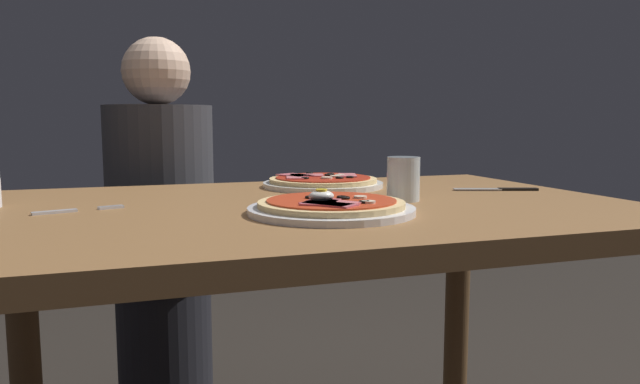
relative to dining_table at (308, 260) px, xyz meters
The scene contains 7 objects.
dining_table is the anchor object (origin of this frame).
pizza_foreground 0.19m from the dining_table, 88.72° to the right, with size 0.30×0.30×0.05m.
pizza_across_left 0.31m from the dining_table, 64.93° to the left, with size 0.29×0.29×0.03m.
water_glass_near 0.25m from the dining_table, ahead, with size 0.07×0.07×0.09m.
fork 0.45m from the dining_table, behind, with size 0.16×0.06×0.00m.
knife 0.51m from the dining_table, ahead, with size 0.19×0.08×0.01m.
diner_person 0.78m from the dining_table, 107.86° to the left, with size 0.32×0.32×1.18m.
Camera 1 is at (-0.35, -1.11, 0.94)m, focal length 33.36 mm.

